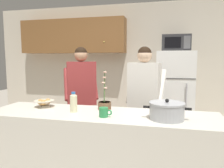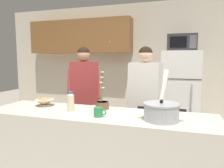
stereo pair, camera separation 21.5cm
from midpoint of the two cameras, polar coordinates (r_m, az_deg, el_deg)
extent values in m
cube|color=beige|center=(4.46, 3.84, 4.15)|extent=(6.00, 0.12, 2.60)
cube|color=brown|center=(4.62, -11.79, 12.32)|extent=(2.21, 0.34, 0.68)
sphere|color=gold|center=(4.19, -3.64, 11.19)|extent=(0.03, 0.03, 0.03)
cube|color=silver|center=(2.45, -5.81, -18.26)|extent=(2.49, 0.68, 0.92)
cube|color=white|center=(4.00, 14.75, -3.31)|extent=(0.64, 0.64, 1.63)
cube|color=#333333|center=(3.64, 15.03, 1.41)|extent=(0.63, 0.01, 0.01)
cylinder|color=#B2B2B7|center=(3.68, 17.58, -5.54)|extent=(0.02, 0.02, 0.73)
cube|color=#2D2D30|center=(3.94, 15.17, 10.47)|extent=(0.48, 0.36, 0.28)
cube|color=black|center=(3.75, 14.32, 10.70)|extent=(0.26, 0.01, 0.18)
cube|color=#59595B|center=(3.76, 17.85, 10.58)|extent=(0.11, 0.01, 0.21)
cylinder|color=black|center=(3.40, -8.54, -12.05)|extent=(0.11, 0.11, 0.81)
cylinder|color=black|center=(3.39, -11.09, -12.15)|extent=(0.11, 0.11, 0.81)
cube|color=#993333|center=(3.24, -10.07, 0.20)|extent=(0.47, 0.37, 0.64)
sphere|color=tan|center=(3.22, -10.22, 7.64)|extent=(0.20, 0.20, 0.20)
sphere|color=black|center=(3.22, -10.23, 8.08)|extent=(0.19, 0.19, 0.19)
cylinder|color=#993333|center=(3.38, -6.61, 0.17)|extent=(0.24, 0.37, 0.49)
cylinder|color=#993333|center=(3.35, -13.80, -0.02)|extent=(0.24, 0.37, 0.49)
cylinder|color=#33384C|center=(3.05, 7.63, -14.27)|extent=(0.11, 0.11, 0.81)
cylinder|color=#33384C|center=(3.10, 4.95, -13.93)|extent=(0.11, 0.11, 0.81)
cube|color=white|center=(2.90, 6.45, -0.63)|extent=(0.45, 0.28, 0.64)
sphere|color=beige|center=(2.88, 6.56, 7.62)|extent=(0.19, 0.19, 0.19)
sphere|color=black|center=(2.88, 6.57, 8.10)|extent=(0.19, 0.19, 0.19)
cylinder|color=white|center=(2.96, 11.04, -0.96)|extent=(0.15, 0.39, 0.49)
cylinder|color=white|center=(3.09, 3.45, -0.55)|extent=(0.15, 0.39, 0.49)
cylinder|color=#ADAFB5|center=(2.08, 11.53, -7.29)|extent=(0.32, 0.32, 0.15)
cylinder|color=#ADAFB5|center=(2.06, 11.59, -5.09)|extent=(0.33, 0.33, 0.02)
sphere|color=black|center=(2.06, 11.60, -4.38)|extent=(0.04, 0.04, 0.04)
cube|color=black|center=(2.08, 6.25, -6.12)|extent=(0.06, 0.02, 0.02)
cube|color=black|center=(2.07, 16.90, -6.43)|extent=(0.06, 0.02, 0.02)
cylinder|color=#2D8C4C|center=(2.13, -5.18, -7.54)|extent=(0.09, 0.09, 0.10)
torus|color=#2D8C4C|center=(2.12, -3.70, -7.64)|extent=(0.06, 0.01, 0.06)
cylinder|color=beige|center=(2.72, -19.78, -5.62)|extent=(0.13, 0.13, 0.02)
cone|color=beige|center=(2.71, -19.81, -4.79)|extent=(0.24, 0.24, 0.06)
sphere|color=tan|center=(2.71, -20.74, -4.52)|extent=(0.07, 0.07, 0.07)
sphere|color=tan|center=(2.72, -18.95, -4.41)|extent=(0.07, 0.07, 0.07)
sphere|color=tan|center=(2.67, -20.10, -4.66)|extent=(0.07, 0.07, 0.07)
cylinder|color=beige|center=(2.36, -12.80, -5.22)|extent=(0.08, 0.08, 0.18)
cone|color=beige|center=(2.34, -12.87, -2.72)|extent=(0.08, 0.08, 0.03)
cylinder|color=#3372BF|center=(2.34, -12.88, -2.33)|extent=(0.04, 0.04, 0.02)
cylinder|color=brown|center=(2.45, -4.48, -5.78)|extent=(0.15, 0.15, 0.09)
cylinder|color=#38281E|center=(2.45, -4.49, -4.90)|extent=(0.14, 0.14, 0.01)
cylinder|color=#4C7238|center=(2.42, -4.53, -0.65)|extent=(0.01, 0.04, 0.36)
ellipsoid|color=#D8A58C|center=(2.41, -4.30, -1.10)|extent=(0.04, 0.03, 0.02)
ellipsoid|color=#D8A58C|center=(2.41, -4.89, 0.33)|extent=(0.04, 0.03, 0.02)
ellipsoid|color=#D8A58C|center=(2.40, -4.56, 1.74)|extent=(0.04, 0.03, 0.02)
ellipsoid|color=#D8A58C|center=(2.40, -4.45, 3.16)|extent=(0.04, 0.03, 0.02)
camera|label=1|loc=(0.11, -92.23, -0.26)|focal=34.25mm
camera|label=2|loc=(0.11, 87.77, 0.26)|focal=34.25mm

